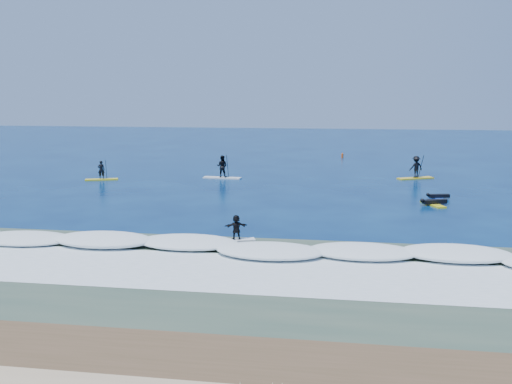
# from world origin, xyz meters

# --- Properties ---
(ground) EXTENTS (160.00, 160.00, 0.00)m
(ground) POSITION_xyz_m (0.00, 0.00, 0.00)
(ground) COLOR #031A45
(ground) RESTS_ON ground
(wet_sand_strip) EXTENTS (90.00, 5.00, 0.08)m
(wet_sand_strip) POSITION_xyz_m (0.00, -21.50, 0.00)
(wet_sand_strip) COLOR #4E3C24
(wet_sand_strip) RESTS_ON ground
(shallow_water) EXTENTS (90.00, 13.00, 0.01)m
(shallow_water) POSITION_xyz_m (0.00, -14.00, 0.01)
(shallow_water) COLOR #344737
(shallow_water) RESTS_ON ground
(breaking_wave) EXTENTS (40.00, 6.00, 0.30)m
(breaking_wave) POSITION_xyz_m (0.00, -10.00, 0.00)
(breaking_wave) COLOR white
(breaking_wave) RESTS_ON ground
(whitewater) EXTENTS (34.00, 5.00, 0.02)m
(whitewater) POSITION_xyz_m (0.00, -13.00, 0.00)
(whitewater) COLOR silver
(whitewater) RESTS_ON ground
(sup_paddler_left) EXTENTS (2.68, 1.51, 1.83)m
(sup_paddler_left) POSITION_xyz_m (-15.46, 9.25, 0.57)
(sup_paddler_left) COLOR yellow
(sup_paddler_left) RESTS_ON ground
(sup_paddler_center) EXTENTS (3.24, 1.07, 2.24)m
(sup_paddler_center) POSITION_xyz_m (-5.88, 11.64, 0.84)
(sup_paddler_center) COLOR silver
(sup_paddler_center) RESTS_ON ground
(sup_paddler_right) EXTENTS (3.15, 2.15, 2.20)m
(sup_paddler_right) POSITION_xyz_m (10.06, 13.88, 0.86)
(sup_paddler_right) COLOR yellow
(sup_paddler_right) RESTS_ON ground
(prone_paddler_near) EXTENTS (1.75, 2.32, 0.47)m
(prone_paddler_near) POSITION_xyz_m (9.82, 2.43, 0.16)
(prone_paddler_near) COLOR yellow
(prone_paddler_near) RESTS_ON ground
(prone_paddler_far) EXTENTS (1.60, 2.08, 0.42)m
(prone_paddler_far) POSITION_xyz_m (10.44, 4.68, 0.14)
(prone_paddler_far) COLOR blue
(prone_paddler_far) RESTS_ON ground
(wave_surfer) EXTENTS (1.82, 1.07, 1.28)m
(wave_surfer) POSITION_xyz_m (-0.81, -8.84, 0.74)
(wave_surfer) COLOR white
(wave_surfer) RESTS_ON breaking_wave
(marker_buoy) EXTENTS (0.26, 0.26, 0.62)m
(marker_buoy) POSITION_xyz_m (3.98, 28.59, 0.27)
(marker_buoy) COLOR #D14C12
(marker_buoy) RESTS_ON ground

